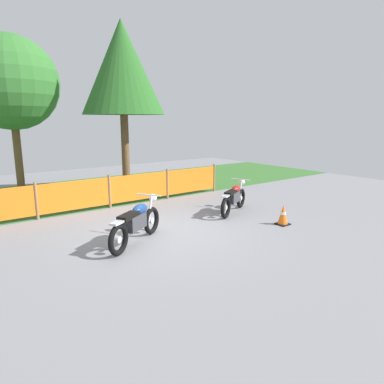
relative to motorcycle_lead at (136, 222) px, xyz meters
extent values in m
cube|color=gray|center=(0.86, 0.52, -0.49)|extent=(24.00, 24.00, 0.02)
cube|color=#386B2D|center=(0.86, 6.19, -0.48)|extent=(24.00, 5.73, 0.01)
cylinder|color=olive|center=(-1.28, 3.33, 0.04)|extent=(0.08, 0.08, 1.05)
cylinder|color=olive|center=(0.86, 3.33, 0.04)|extent=(0.08, 0.08, 1.05)
cylinder|color=olive|center=(2.99, 3.33, 0.04)|extent=(0.08, 0.08, 1.05)
cylinder|color=olive|center=(5.13, 3.33, 0.04)|extent=(0.08, 0.08, 1.05)
cube|color=orange|center=(-0.21, 3.33, 0.06)|extent=(2.06, 0.02, 0.85)
cube|color=orange|center=(1.93, 3.33, 0.06)|extent=(2.06, 0.02, 0.85)
cube|color=orange|center=(4.06, 3.33, 0.06)|extent=(2.06, 0.02, 0.85)
cylinder|color=brown|center=(-0.79, 7.78, 0.93)|extent=(0.28, 0.28, 2.82)
sphere|color=#33702D|center=(-0.79, 7.78, 3.52)|extent=(3.38, 3.38, 3.38)
cylinder|color=brown|center=(2.29, 5.03, 0.95)|extent=(0.28, 0.28, 2.88)
cone|color=#286023|center=(2.29, 5.03, 4.01)|extent=(2.90, 2.90, 3.23)
torus|color=black|center=(0.60, 0.37, -0.15)|extent=(0.62, 0.45, 0.66)
cylinder|color=silver|center=(0.60, 0.37, -0.15)|extent=(0.16, 0.13, 0.14)
torus|color=black|center=(-0.62, -0.39, -0.15)|extent=(0.62, 0.45, 0.66)
cylinder|color=silver|center=(-0.62, -0.39, -0.15)|extent=(0.16, 0.13, 0.14)
cube|color=#38383D|center=(-0.05, -0.04, 0.03)|extent=(0.66, 0.54, 0.33)
ellipsoid|color=navy|center=(0.15, 0.09, 0.26)|extent=(0.59, 0.50, 0.23)
cube|color=black|center=(-0.27, -0.17, 0.23)|extent=(0.61, 0.50, 0.10)
cube|color=silver|center=(-0.62, -0.39, 0.21)|extent=(0.40, 0.34, 0.04)
cylinder|color=silver|center=(0.55, 0.34, 0.15)|extent=(0.23, 0.18, 0.59)
sphere|color=white|center=(0.69, 0.43, 0.38)|extent=(0.26, 0.26, 0.19)
cylinder|color=silver|center=(0.52, 0.32, 0.50)|extent=(0.36, 0.54, 0.03)
cylinder|color=silver|center=(-0.39, -0.08, -0.22)|extent=(0.52, 0.36, 0.07)
torus|color=black|center=(4.13, 0.89, -0.18)|extent=(0.59, 0.37, 0.61)
cylinder|color=silver|center=(4.13, 0.89, -0.18)|extent=(0.15, 0.11, 0.13)
torus|color=black|center=(2.93, 0.28, -0.18)|extent=(0.59, 0.37, 0.61)
cylinder|color=silver|center=(2.93, 0.28, -0.18)|extent=(0.15, 0.11, 0.13)
cube|color=#38383D|center=(3.49, 0.56, -0.01)|extent=(0.62, 0.47, 0.31)
ellipsoid|color=maroon|center=(3.68, 0.66, 0.21)|extent=(0.55, 0.43, 0.21)
cube|color=black|center=(3.27, 0.46, 0.18)|extent=(0.57, 0.43, 0.10)
cube|color=silver|center=(2.93, 0.28, 0.16)|extent=(0.38, 0.29, 0.04)
cylinder|color=silver|center=(4.08, 0.86, 0.10)|extent=(0.22, 0.15, 0.55)
sphere|color=white|center=(4.21, 0.93, 0.32)|extent=(0.23, 0.23, 0.17)
cylinder|color=silver|center=(4.04, 0.85, 0.43)|extent=(0.29, 0.53, 0.03)
cylinder|color=silver|center=(3.17, 0.55, -0.24)|extent=(0.50, 0.30, 0.07)
cube|color=black|center=(3.73, -1.06, -0.47)|extent=(0.32, 0.32, 0.03)
cone|color=orange|center=(3.73, -1.06, -0.20)|extent=(0.26, 0.26, 0.50)
cylinder|color=white|center=(3.73, -1.06, -0.18)|extent=(0.15, 0.15, 0.06)
camera|label=1|loc=(-3.46, -6.59, 2.23)|focal=32.47mm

